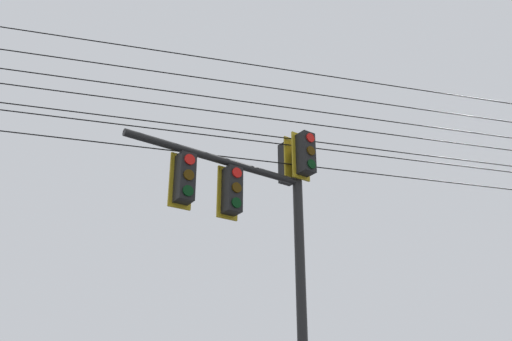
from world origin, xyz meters
name	(u,v)px	position (x,y,z in m)	size (l,w,h in m)	color
signal_mast_assembly	(268,219)	(0.68, 0.86, 5.08)	(2.16, 3.82, 7.10)	black
overhead_wire_span	(224,110)	(0.92, 1.75, 7.55)	(1.57, 34.93, 2.98)	black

